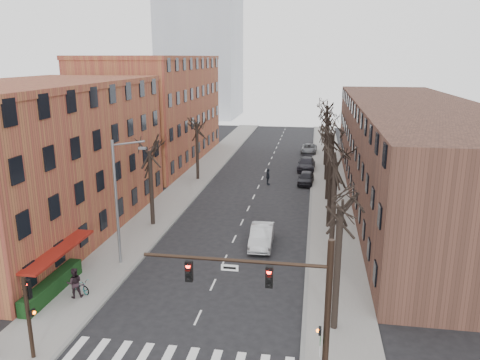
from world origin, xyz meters
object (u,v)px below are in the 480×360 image
at_px(silver_sedan, 262,236).
at_px(parked_car_near, 306,178).
at_px(parked_car_mid, 306,164).
at_px(bicycle, 80,285).

xyz_separation_m(silver_sedan, parked_car_near, (2.95, 19.07, -0.07)).
relative_size(parked_car_near, parked_car_mid, 0.80).
distance_m(silver_sedan, parked_car_mid, 26.40).
bearing_deg(silver_sedan, bicycle, -138.85).
relative_size(parked_car_near, bicycle, 2.49).
distance_m(silver_sedan, parked_car_near, 19.30).
relative_size(silver_sedan, bicycle, 2.83).
relative_size(silver_sedan, parked_car_near, 1.14).
bearing_deg(bicycle, parked_car_mid, 7.70).
distance_m(silver_sedan, bicycle, 14.00).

